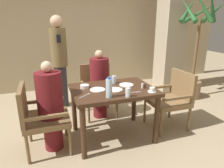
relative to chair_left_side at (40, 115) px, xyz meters
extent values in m
plane|color=tan|center=(0.98, 0.00, -0.50)|extent=(16.00, 16.00, 0.00)
cube|color=tan|center=(0.98, 2.53, 0.90)|extent=(8.00, 0.06, 2.80)
cube|color=tan|center=(2.95, 1.61, 0.85)|extent=(0.51, 0.51, 2.70)
cube|color=#422819|center=(0.98, 0.00, 0.22)|extent=(1.12, 0.83, 0.05)
cylinder|color=#422819|center=(0.48, -0.36, -0.15)|extent=(0.07, 0.07, 0.70)
cylinder|color=#422819|center=(1.48, -0.36, -0.15)|extent=(0.07, 0.07, 0.70)
cylinder|color=#422819|center=(0.48, 0.36, -0.15)|extent=(0.07, 0.07, 0.70)
cylinder|color=#422819|center=(1.48, 0.36, -0.15)|extent=(0.07, 0.07, 0.70)
cube|color=brown|center=(0.08, 0.00, -0.07)|extent=(0.55, 0.55, 0.07)
cube|color=brown|center=(-0.18, 0.00, 0.18)|extent=(0.05, 0.55, 0.43)
cube|color=brown|center=(0.08, 0.26, 0.09)|extent=(0.50, 0.04, 0.04)
cube|color=brown|center=(0.08, -0.26, 0.09)|extent=(0.50, 0.04, 0.04)
cylinder|color=brown|center=(0.33, 0.25, -0.30)|extent=(0.04, 0.04, 0.39)
cylinder|color=brown|center=(0.33, -0.25, -0.30)|extent=(0.04, 0.04, 0.39)
cylinder|color=brown|center=(-0.17, 0.25, -0.30)|extent=(0.04, 0.04, 0.39)
cylinder|color=brown|center=(-0.17, -0.25, -0.30)|extent=(0.04, 0.04, 0.39)
cylinder|color=maroon|center=(0.14, 0.00, -0.27)|extent=(0.24, 0.24, 0.46)
cylinder|color=maroon|center=(0.14, 0.00, 0.26)|extent=(0.32, 0.32, 0.58)
sphere|color=beige|center=(0.14, 0.00, 0.61)|extent=(0.14, 0.14, 0.14)
cube|color=brown|center=(0.98, 0.75, -0.07)|extent=(0.55, 0.55, 0.07)
cube|color=brown|center=(0.98, 1.01, 0.18)|extent=(0.55, 0.05, 0.43)
cube|color=brown|center=(1.23, 0.75, 0.09)|extent=(0.04, 0.50, 0.04)
cube|color=brown|center=(0.72, 0.75, 0.09)|extent=(0.04, 0.50, 0.04)
cylinder|color=brown|center=(1.22, 0.51, -0.30)|extent=(0.04, 0.04, 0.39)
cylinder|color=brown|center=(0.73, 0.51, -0.30)|extent=(0.04, 0.04, 0.39)
cylinder|color=brown|center=(1.22, 1.00, -0.30)|extent=(0.04, 0.04, 0.39)
cylinder|color=brown|center=(0.73, 1.00, -0.30)|extent=(0.04, 0.04, 0.39)
cylinder|color=maroon|center=(0.98, 0.69, -0.27)|extent=(0.24, 0.24, 0.46)
cylinder|color=maroon|center=(0.98, 0.69, 0.25)|extent=(0.32, 0.32, 0.58)
sphere|color=tan|center=(0.98, 0.69, 0.61)|extent=(0.14, 0.14, 0.14)
cube|color=brown|center=(1.87, 0.00, -0.07)|extent=(0.55, 0.55, 0.07)
cube|color=brown|center=(2.13, 0.00, 0.18)|extent=(0.05, 0.55, 0.43)
cube|color=brown|center=(1.87, -0.26, 0.09)|extent=(0.50, 0.04, 0.04)
cube|color=brown|center=(1.87, 0.26, 0.09)|extent=(0.50, 0.04, 0.04)
cylinder|color=brown|center=(1.63, -0.25, -0.30)|extent=(0.04, 0.04, 0.39)
cylinder|color=brown|center=(1.63, 0.25, -0.30)|extent=(0.04, 0.04, 0.39)
cylinder|color=brown|center=(2.12, -0.25, -0.30)|extent=(0.04, 0.04, 0.39)
cylinder|color=brown|center=(2.12, 0.25, -0.30)|extent=(0.04, 0.04, 0.39)
cylinder|color=#2D2D33|center=(0.40, 1.38, -0.09)|extent=(0.22, 0.22, 0.81)
cylinder|color=brown|center=(0.40, 1.38, 0.66)|extent=(0.29, 0.29, 0.69)
sphere|color=tan|center=(0.40, 1.38, 1.12)|extent=(0.22, 0.22, 0.22)
cube|color=black|center=(0.40, 1.20, 0.83)|extent=(0.07, 0.01, 0.14)
cylinder|color=#896B4C|center=(3.12, 0.91, -0.31)|extent=(0.38, 0.38, 0.37)
cylinder|color=brown|center=(3.12, 0.91, 0.50)|extent=(0.06, 0.06, 1.24)
cone|color=#285B2D|center=(3.42, 0.89, 1.30)|extent=(0.15, 0.65, 0.45)
cone|color=#285B2D|center=(3.31, 1.15, 1.29)|extent=(0.57, 0.48, 0.43)
cone|color=#285B2D|center=(3.01, 1.15, 1.34)|extent=(0.58, 0.34, 0.53)
cone|color=#285B2D|center=(2.85, 0.95, 1.33)|extent=(0.18, 0.61, 0.51)
cone|color=#285B2D|center=(3.01, 0.76, 1.41)|extent=(0.42, 0.36, 0.64)
cone|color=#285B2D|center=(3.21, 0.74, 1.40)|extent=(0.46, 0.30, 0.63)
cylinder|color=white|center=(1.20, 0.06, 0.25)|extent=(0.21, 0.21, 0.01)
cylinder|color=white|center=(0.76, 0.00, 0.25)|extent=(0.21, 0.21, 0.01)
cylinder|color=white|center=(0.97, -0.08, 0.25)|extent=(0.21, 0.21, 0.01)
cylinder|color=white|center=(1.41, -0.30, 0.25)|extent=(0.11, 0.11, 0.01)
cylinder|color=white|center=(1.41, -0.30, 0.28)|extent=(0.07, 0.07, 0.05)
cylinder|color=white|center=(0.61, 0.15, 0.27)|extent=(0.12, 0.12, 0.04)
cylinder|color=silver|center=(0.82, -0.30, 0.36)|extent=(0.08, 0.08, 0.23)
cylinder|color=#3359B2|center=(0.82, -0.30, 0.49)|extent=(0.04, 0.04, 0.03)
cylinder|color=silver|center=(1.04, -0.36, 0.30)|extent=(0.06, 0.06, 0.11)
cylinder|color=silver|center=(1.06, 0.21, 0.30)|extent=(0.06, 0.06, 0.11)
cylinder|color=white|center=(1.36, -0.13, 0.28)|extent=(0.03, 0.03, 0.07)
cylinder|color=#4C3D2D|center=(1.40, -0.13, 0.28)|extent=(0.03, 0.03, 0.07)
cube|color=silver|center=(0.54, -0.16, 0.25)|extent=(0.14, 0.11, 0.00)
cube|color=silver|center=(0.61, -0.11, 0.25)|extent=(0.04, 0.04, 0.00)
cube|color=silver|center=(1.15, -0.24, 0.25)|extent=(0.17, 0.03, 0.00)
cube|color=silver|center=(1.24, -0.25, 0.25)|extent=(0.06, 0.02, 0.00)
camera|label=1|loc=(0.12, -2.44, 1.14)|focal=32.00mm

